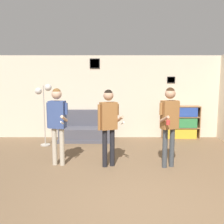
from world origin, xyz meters
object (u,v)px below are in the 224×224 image
couch (86,131)px  person_player_foreground_left (58,118)px  bookshelf (182,123)px  floor_lamp (44,98)px  person_watcher_holding_cup (170,118)px  person_player_foreground_center (109,119)px

couch → person_player_foreground_left: bearing=-99.8°
couch → bookshelf: bookshelf is taller
bookshelf → person_player_foreground_left: bearing=-144.7°
bookshelf → floor_lamp: (-4.23, -0.81, 0.87)m
person_player_foreground_left → person_watcher_holding_cup: bearing=-3.1°
person_player_foreground_center → person_player_foreground_left: bearing=175.9°
bookshelf → person_player_foreground_center: (-2.33, -2.55, 0.54)m
couch → person_player_foreground_center: (0.76, -2.36, 0.78)m
floor_lamp → person_watcher_holding_cup: bearing=-28.8°
couch → bookshelf: size_ratio=1.40×
floor_lamp → person_player_foreground_left: size_ratio=1.02×
person_player_foreground_left → person_player_foreground_center: 1.16m
person_player_foreground_left → floor_lamp: bearing=114.3°
bookshelf → person_player_foreground_center: person_player_foreground_center is taller
couch → floor_lamp: floor_lamp is taller
person_player_foreground_center → person_watcher_holding_cup: bearing=-2.2°
floor_lamp → person_player_foreground_left: bearing=-65.7°
floor_lamp → person_player_foreground_left: floor_lamp is taller
couch → person_player_foreground_left: 2.44m
couch → person_watcher_holding_cup: bearing=-48.8°
person_player_foreground_center → person_watcher_holding_cup: size_ratio=0.97×
person_player_foreground_center → person_watcher_holding_cup: 1.34m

